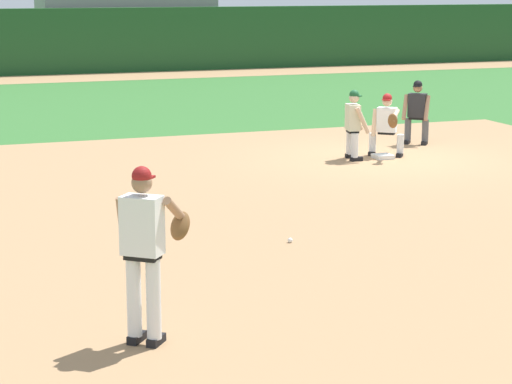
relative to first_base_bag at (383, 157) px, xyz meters
The scene contains 11 objects.
ground_plane 0.04m from the first_base_bag, ahead, with size 160.00×160.00×0.00m, color #336B2D.
infield_dirt_patch 5.79m from the first_base_bag, 128.97° to the right, with size 18.00×18.00×0.01m, color #A87F56.
warning_track_strip 20.00m from the first_base_bag, 90.00° to the left, with size 48.00×3.20×0.01m, color #A87F56.
first_base_bag is the anchor object (origin of this frame).
baseball 7.22m from the first_base_bag, 127.35° to the right, with size 0.07×0.07×0.07m, color white.
pitcher 11.59m from the first_base_bag, 128.89° to the right, with size 0.85×0.54×1.86m.
first_baseman 0.74m from the first_base_bag, 47.32° to the left, with size 0.72×1.09×1.34m.
baserunner 0.99m from the first_base_bag, 169.48° to the left, with size 0.51×0.64×1.46m.
umpire 2.26m from the first_base_bag, 42.44° to the left, with size 0.68×0.66×1.46m.
outfield_wall 22.04m from the first_base_bag, 90.00° to the left, with size 48.00×0.50×2.60m.
stadium_seating_block 24.57m from the first_base_bag, 90.00° to the left, with size 7.32×3.35×4.35m.
Camera 1 is at (-9.49, -18.51, 3.65)m, focal length 70.00 mm.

